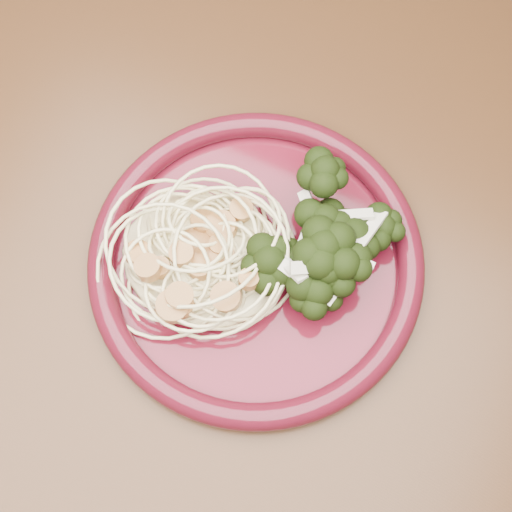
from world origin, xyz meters
The scene contains 6 objects.
dining_table centered at (0.00, 0.00, 0.65)m, with size 1.20×0.80×0.75m.
dinner_plate centered at (0.05, 0.05, 0.76)m, with size 0.35×0.35×0.02m.
spaghetti_pile centered at (0.01, 0.03, 0.77)m, with size 0.13×0.11×0.03m, color #F7ECAD.
scallop_cluster centered at (0.01, 0.03, 0.80)m, with size 0.11×0.11×0.04m, color #BC8345, non-canonical shape.
broccoli_pile centered at (0.10, 0.07, 0.78)m, with size 0.09×0.15×0.05m, color black.
onion_garnish centered at (0.10, 0.07, 0.81)m, with size 0.06×0.09×0.05m, color beige, non-canonical shape.
Camera 1 is at (0.13, -0.13, 1.28)m, focal length 50.00 mm.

